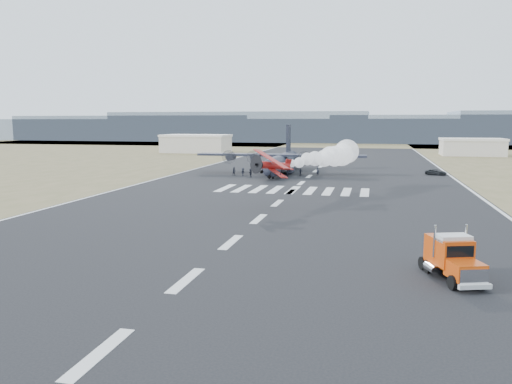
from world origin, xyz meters
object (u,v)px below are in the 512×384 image
(hangar_left, at_px, (196,143))
(hangar_right, at_px, (472,147))
(transport_aircraft, at_px, (282,161))
(crew_a, at_px, (318,172))
(crew_e, at_px, (271,172))
(crew_c, at_px, (243,172))
(crew_h, at_px, (234,171))
(aerobatic_biplane, at_px, (272,165))
(crew_b, at_px, (288,173))
(crew_d, at_px, (300,172))
(semi_truck, at_px, (452,257))
(crew_g, at_px, (289,172))
(crew_f, at_px, (251,173))
(support_vehicle, at_px, (436,172))

(hangar_left, distance_m, hangar_right, 98.13)
(transport_aircraft, height_order, crew_a, transport_aircraft)
(crew_a, distance_m, crew_e, 10.15)
(transport_aircraft, distance_m, crew_a, 9.38)
(hangar_right, xyz_separation_m, crew_c, (-60.03, -79.98, -2.18))
(crew_c, bearing_deg, crew_h, 124.23)
(aerobatic_biplane, bearing_deg, hangar_right, 87.92)
(crew_b, xyz_separation_m, crew_d, (2.12, 3.50, -0.13))
(crew_b, bearing_deg, crew_d, -26.86)
(transport_aircraft, height_order, crew_c, transport_aircraft)
(crew_d, height_order, crew_e, crew_e)
(semi_truck, distance_m, crew_d, 71.84)
(crew_c, bearing_deg, hangar_left, 58.23)
(crew_g, bearing_deg, crew_c, 80.58)
(transport_aircraft, distance_m, crew_h, 11.81)
(crew_d, xyz_separation_m, crew_h, (-13.89, -3.63, 0.14))
(crew_b, height_order, crew_e, crew_b)
(crew_a, bearing_deg, crew_b, 69.52)
(transport_aircraft, distance_m, crew_e, 6.42)
(aerobatic_biplane, bearing_deg, transport_aircraft, 117.72)
(hangar_left, height_order, crew_f, hangar_left)
(transport_aircraft, xyz_separation_m, crew_e, (-1.30, -5.98, -1.93))
(crew_b, bearing_deg, crew_g, 10.21)
(crew_h, bearing_deg, crew_e, -32.22)
(transport_aircraft, height_order, crew_b, transport_aircraft)
(support_vehicle, distance_m, crew_e, 36.17)
(transport_aircraft, height_order, crew_g, transport_aircraft)
(support_vehicle, bearing_deg, hangar_left, 65.58)
(support_vehicle, bearing_deg, transport_aircraft, 111.18)
(aerobatic_biplane, relative_size, crew_f, 3.46)
(hangar_right, distance_m, crew_h, 101.29)
(support_vehicle, height_order, crew_e, crew_e)
(hangar_right, distance_m, crew_b, 94.43)
(transport_aircraft, bearing_deg, crew_f, -118.56)
(semi_truck, bearing_deg, hangar_right, 60.50)
(aerobatic_biplane, bearing_deg, crew_h, 131.58)
(crew_a, relative_size, crew_h, 0.99)
(crew_d, bearing_deg, crew_c, -39.40)
(crew_e, bearing_deg, crew_f, 56.98)
(crew_a, height_order, crew_h, crew_h)
(hangar_right, height_order, crew_h, hangar_right)
(aerobatic_biplane, bearing_deg, support_vehicle, 81.10)
(hangar_left, xyz_separation_m, crew_h, (36.02, -75.08, -2.49))
(crew_b, bearing_deg, crew_c, 94.51)
(hangar_left, xyz_separation_m, crew_c, (37.97, -74.98, -2.58))
(crew_a, height_order, crew_g, crew_a)
(crew_c, distance_m, crew_e, 5.95)
(hangar_right, relative_size, crew_b, 11.36)
(crew_f, bearing_deg, hangar_right, 137.50)
(crew_c, relative_size, crew_h, 0.91)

